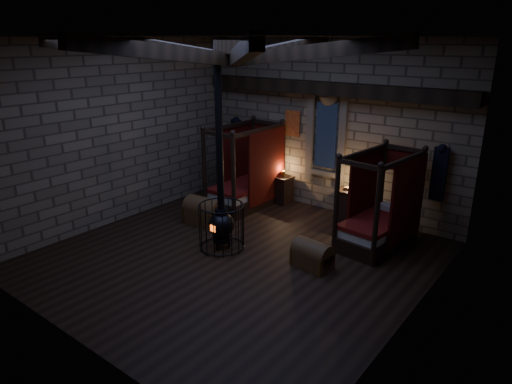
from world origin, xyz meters
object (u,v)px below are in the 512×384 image
Objects in this scene: bed_left at (246,186)px; trunk_right at (312,255)px; trunk_left at (204,212)px; stove at (221,221)px; bed_right at (379,222)px.

bed_left is 2.66× the size of trunk_right.
bed_left reaches higher than trunk_left.
stove reaches higher than trunk_left.
trunk_right is (3.13, -1.88, -0.28)m from bed_left.
bed_left is 3.70m from bed_right.
stove is (-2.49, -2.20, 0.11)m from bed_right.
bed_left reaches higher than trunk_right.
trunk_left is 1.46m from stove.
bed_right is 0.49× the size of stove.
trunk_right is at bearing -101.49° from bed_right.
trunk_left is (-3.71, -1.45, -0.20)m from bed_right.
bed_left is 2.28× the size of trunk_left.
stove is at bearing -61.35° from bed_left.
bed_left is at bearing 155.38° from trunk_right.
trunk_left is at bearing -89.39° from bed_left.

